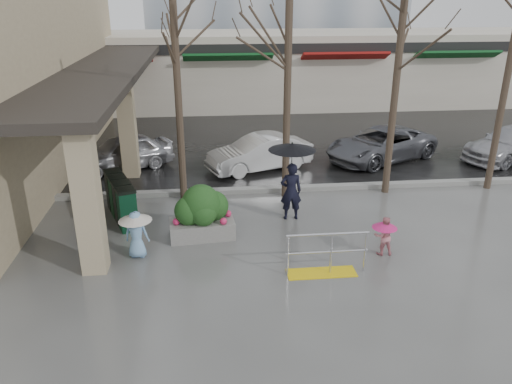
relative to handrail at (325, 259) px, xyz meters
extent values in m
plane|color=#51514F|center=(-1.36, 1.20, -0.38)|extent=(120.00, 120.00, 0.00)
cube|color=black|center=(-1.36, 23.20, -0.37)|extent=(120.00, 36.00, 0.01)
cube|color=gray|center=(-1.36, 5.20, -0.30)|extent=(120.00, 0.30, 0.15)
cube|color=#2D2823|center=(-6.16, 9.20, 3.25)|extent=(2.80, 18.00, 0.25)
cube|color=tan|center=(-5.26, 0.70, 1.37)|extent=(0.55, 0.55, 3.50)
cube|color=tan|center=(-5.26, 7.20, 1.37)|extent=(0.55, 0.55, 3.50)
cube|color=beige|center=(0.64, 19.20, 1.62)|extent=(34.00, 6.00, 4.00)
cube|color=maroon|center=(-7.36, 16.30, 2.47)|extent=(4.50, 1.68, 0.87)
cube|color=#0F4C1E|center=(-1.36, 16.30, 2.47)|extent=(4.50, 1.68, 0.87)
cube|color=maroon|center=(4.64, 16.30, 2.47)|extent=(4.50, 1.68, 0.87)
cube|color=#0F4C1E|center=(10.64, 16.30, 2.47)|extent=(4.50, 1.68, 0.87)
cube|color=black|center=(0.64, 16.30, 3.02)|extent=(34.00, 0.35, 0.50)
cube|color=yellow|center=(-0.06, 0.00, -0.37)|extent=(1.60, 0.50, 0.02)
cylinder|color=silver|center=(-0.86, 0.00, 0.12)|extent=(0.05, 0.05, 1.00)
cylinder|color=silver|center=(0.14, 0.00, 0.12)|extent=(0.05, 0.05, 1.00)
cylinder|color=silver|center=(0.94, 0.00, 0.12)|extent=(0.05, 0.05, 1.00)
cylinder|color=silver|center=(0.04, 0.00, 0.62)|extent=(1.90, 0.06, 0.06)
cylinder|color=silver|center=(0.04, 0.00, 0.17)|extent=(1.90, 0.04, 0.04)
cylinder|color=#382B21|center=(-3.36, 4.80, 3.02)|extent=(0.22, 0.22, 6.80)
cylinder|color=#382B21|center=(-0.16, 4.80, 3.12)|extent=(0.22, 0.22, 7.00)
cylinder|color=#382B21|center=(3.14, 4.80, 2.87)|extent=(0.22, 0.22, 6.50)
cylinder|color=#382B21|center=(6.64, 4.80, 3.22)|extent=(0.22, 0.22, 7.20)
imported|color=black|center=(-0.28, 3.07, 0.46)|extent=(0.61, 0.40, 1.67)
cylinder|color=black|center=(-0.28, 3.07, 1.32)|extent=(0.02, 0.02, 1.06)
cone|color=black|center=(-0.28, 3.07, 1.76)|extent=(1.32, 1.32, 0.18)
sphere|color=black|center=(-0.28, 3.07, 1.87)|extent=(0.05, 0.05, 0.05)
imported|color=#D5828C|center=(1.64, 0.75, 0.12)|extent=(0.50, 0.40, 1.00)
cylinder|color=black|center=(1.64, 0.75, 0.31)|extent=(0.02, 0.02, 0.43)
cone|color=#D32172|center=(1.64, 0.75, 0.43)|extent=(0.62, 0.62, 0.18)
sphere|color=black|center=(1.64, 0.75, 0.54)|extent=(0.05, 0.05, 0.05)
imported|color=#7EB0E0|center=(-4.36, 1.25, 0.22)|extent=(0.63, 0.47, 1.19)
cylinder|color=black|center=(-4.36, 1.25, 0.49)|extent=(0.02, 0.02, 0.55)
cone|color=silver|center=(-4.36, 1.25, 0.68)|extent=(0.81, 0.81, 0.18)
sphere|color=black|center=(-4.36, 1.25, 0.79)|extent=(0.05, 0.05, 0.05)
cube|color=gray|center=(-2.79, 2.15, -0.14)|extent=(1.74, 0.98, 0.47)
ellipsoid|color=#143F16|center=(-2.79, 2.15, 0.55)|extent=(1.03, 0.92, 1.08)
sphere|color=#143F16|center=(-3.12, 2.06, 0.42)|extent=(0.74, 0.74, 0.74)
sphere|color=#143F16|center=(-2.47, 2.29, 0.44)|extent=(0.78, 0.78, 0.78)
cube|color=#0D3921|center=(-4.79, 2.78, 0.18)|extent=(0.58, 0.58, 1.11)
cube|color=black|center=(-4.79, 2.78, 0.78)|extent=(0.62, 0.62, 0.08)
cube|color=black|center=(-4.98, 3.30, 0.18)|extent=(0.58, 0.58, 1.11)
cube|color=black|center=(-4.98, 3.30, 0.78)|extent=(0.62, 0.62, 0.08)
cube|color=#0C3719|center=(-5.17, 3.82, 0.18)|extent=(0.58, 0.58, 1.11)
cube|color=black|center=(-5.17, 3.82, 0.78)|extent=(0.62, 0.62, 0.08)
cube|color=black|center=(-5.36, 4.34, 0.18)|extent=(0.58, 0.58, 1.11)
cube|color=black|center=(-5.36, 4.34, 0.78)|extent=(0.62, 0.62, 0.08)
imported|color=silver|center=(-5.68, 7.98, 0.25)|extent=(3.97, 2.98, 1.26)
imported|color=silver|center=(-0.70, 7.42, 0.25)|extent=(4.05, 2.61, 1.26)
imported|color=slate|center=(4.07, 8.08, 0.25)|extent=(4.99, 3.93, 1.26)
camera|label=1|loc=(-2.58, -9.80, 5.64)|focal=35.00mm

